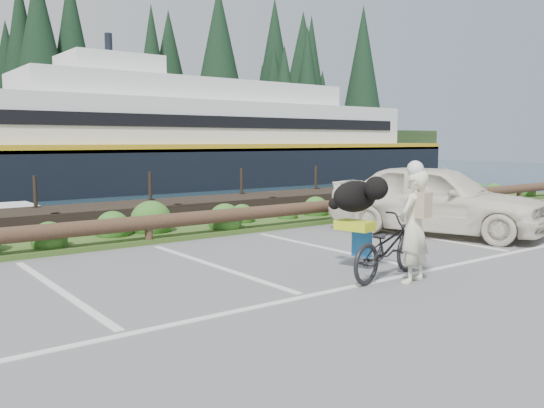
{
  "coord_description": "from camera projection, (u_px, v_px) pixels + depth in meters",
  "views": [
    {
      "loc": [
        -4.97,
        -6.23,
        2.11
      ],
      "look_at": [
        0.55,
        1.13,
        1.1
      ],
      "focal_mm": 38.0,
      "sensor_mm": 36.0,
      "label": 1
    }
  ],
  "objects": [
    {
      "name": "cyclist",
      "position": [
        414.0,
        227.0,
        8.53
      ],
      "size": [
        0.68,
        0.52,
        1.68
      ],
      "primitive_type": "imported",
      "rotation": [
        0.0,
        0.0,
        3.35
      ],
      "color": "beige",
      "rests_on": "ground"
    },
    {
      "name": "dog",
      "position": [
        355.0,
        196.0,
        9.16
      ],
      "size": [
        0.6,
        0.95,
        0.51
      ],
      "primitive_type": "ellipsoid",
      "rotation": [
        0.0,
        0.0,
        1.78
      ],
      "color": "black",
      "rests_on": "bicycle"
    },
    {
      "name": "vegetation_strip",
      "position": [
        135.0,
        237.0,
        12.36
      ],
      "size": [
        34.0,
        1.6,
        0.1
      ],
      "primitive_type": "cube",
      "color": "#3D5B21",
      "rests_on": "ground"
    },
    {
      "name": "log_rail",
      "position": [
        149.0,
        244.0,
        11.81
      ],
      "size": [
        32.0,
        0.3,
        0.6
      ],
      "primitive_type": null,
      "color": "#443021",
      "rests_on": "ground"
    },
    {
      "name": "ground",
      "position": [
        289.0,
        291.0,
        8.15
      ],
      "size": [
        72.0,
        72.0,
        0.0
      ],
      "primitive_type": "plane",
      "color": "#5D5D5F"
    },
    {
      "name": "bicycle",
      "position": [
        387.0,
        247.0,
        8.85
      ],
      "size": [
        1.96,
        1.02,
        0.98
      ],
      "primitive_type": "imported",
      "rotation": [
        0.0,
        0.0,
        1.78
      ],
      "color": "black",
      "rests_on": "ground"
    },
    {
      "name": "parked_car",
      "position": [
        436.0,
        199.0,
        13.0
      ],
      "size": [
        3.45,
        5.11,
        1.62
      ],
      "primitive_type": "imported",
      "rotation": [
        0.0,
        0.0,
        0.36
      ],
      "color": "white",
      "rests_on": "ground"
    }
  ]
}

